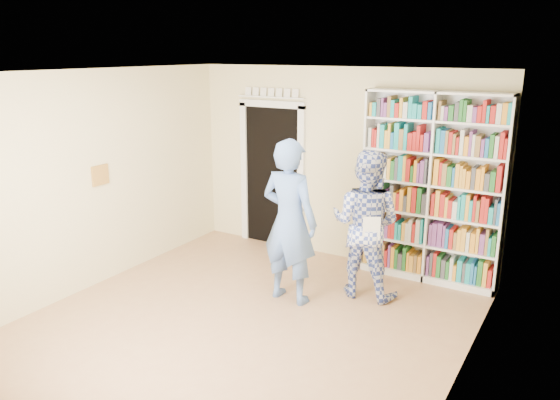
% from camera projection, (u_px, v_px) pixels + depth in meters
% --- Properties ---
extents(floor, '(5.00, 5.00, 0.00)m').
position_uv_depth(floor, '(240.00, 327.00, 5.93)').
color(floor, '#A4734F').
rests_on(floor, ground).
extents(ceiling, '(5.00, 5.00, 0.00)m').
position_uv_depth(ceiling, '(235.00, 73.00, 5.21)').
color(ceiling, white).
rests_on(ceiling, wall_back).
extents(wall_back, '(4.50, 0.00, 4.50)m').
position_uv_depth(wall_back, '(340.00, 165.00, 7.64)').
color(wall_back, beige).
rests_on(wall_back, floor).
extents(wall_left, '(0.00, 5.00, 5.00)m').
position_uv_depth(wall_left, '(87.00, 182.00, 6.68)').
color(wall_left, beige).
rests_on(wall_left, floor).
extents(wall_right, '(0.00, 5.00, 5.00)m').
position_uv_depth(wall_right, '(463.00, 248.00, 4.46)').
color(wall_right, beige).
rests_on(wall_right, floor).
extents(bookshelf, '(1.77, 0.33, 2.44)m').
position_uv_depth(bookshelf, '(432.00, 188.00, 6.88)').
color(bookshelf, white).
rests_on(bookshelf, floor).
extents(doorway, '(1.10, 0.08, 2.43)m').
position_uv_depth(doorway, '(272.00, 169.00, 8.21)').
color(doorway, black).
rests_on(doorway, floor).
extents(wall_art, '(0.03, 0.25, 0.25)m').
position_uv_depth(wall_art, '(100.00, 175.00, 6.82)').
color(wall_art, brown).
rests_on(wall_art, wall_left).
extents(man_blue, '(0.74, 0.51, 1.96)m').
position_uv_depth(man_blue, '(289.00, 222.00, 6.35)').
color(man_blue, '#5579BD').
rests_on(man_blue, floor).
extents(man_plaid, '(0.89, 0.70, 1.81)m').
position_uv_depth(man_plaid, '(366.00, 224.00, 6.52)').
color(man_plaid, '#33459C').
rests_on(man_plaid, floor).
extents(paper_sheet, '(0.18, 0.10, 0.28)m').
position_uv_depth(paper_sheet, '(371.00, 229.00, 6.20)').
color(paper_sheet, white).
rests_on(paper_sheet, man_plaid).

